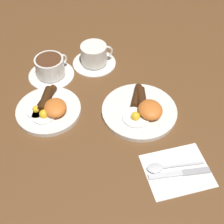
# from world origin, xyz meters

# --- Properties ---
(ground_plane) EXTENTS (3.00, 3.00, 0.00)m
(ground_plane) POSITION_xyz_m (0.00, 0.00, 0.00)
(ground_plane) COLOR brown
(breakfast_plate_near) EXTENTS (0.23, 0.23, 0.05)m
(breakfast_plate_near) POSITION_xyz_m (-0.00, -0.00, 0.01)
(breakfast_plate_near) COLOR silver
(breakfast_plate_near) RESTS_ON ground_plane
(breakfast_plate_far) EXTENTS (0.20, 0.20, 0.05)m
(breakfast_plate_far) POSITION_xyz_m (0.08, 0.27, 0.02)
(breakfast_plate_far) COLOR silver
(breakfast_plate_far) RESTS_ON ground_plane
(teacup_near) EXTENTS (0.16, 0.16, 0.08)m
(teacup_near) POSITION_xyz_m (0.27, 0.08, 0.03)
(teacup_near) COLOR silver
(teacup_near) RESTS_ON ground_plane
(teacup_far) EXTENTS (0.16, 0.16, 0.07)m
(teacup_far) POSITION_xyz_m (0.25, 0.24, 0.03)
(teacup_far) COLOR silver
(teacup_far) RESTS_ON ground_plane
(napkin) EXTENTS (0.15, 0.18, 0.01)m
(napkin) POSITION_xyz_m (-0.23, -0.03, 0.00)
(napkin) COLOR white
(napkin) RESTS_ON ground_plane
(knife) EXTENTS (0.04, 0.17, 0.01)m
(knife) POSITION_xyz_m (-0.24, -0.04, 0.01)
(knife) COLOR silver
(knife) RESTS_ON napkin
(spoon) EXTENTS (0.04, 0.16, 0.01)m
(spoon) POSITION_xyz_m (-0.21, 0.01, 0.01)
(spoon) COLOR silver
(spoon) RESTS_ON napkin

